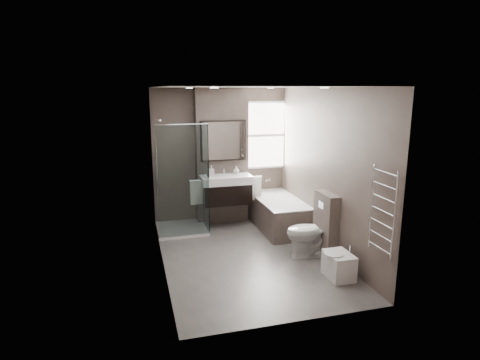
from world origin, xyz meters
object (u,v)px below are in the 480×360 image
object	(u,v)px
toilet	(311,232)
bidet	(339,265)
bathtub	(278,212)
vanity	(226,189)

from	to	relation	value
toilet	bidet	distance (m)	0.83
bathtub	toilet	bearing A→B (deg)	-88.08
vanity	toilet	world-z (taller)	vanity
bathtub	bidet	xyz separation A→B (m)	(0.09, -2.14, -0.13)
vanity	toilet	distance (m)	1.96
bathtub	toilet	world-z (taller)	toilet
toilet	bidet	xyz separation A→B (m)	(0.04, -0.80, -0.20)
vanity	bathtub	size ratio (longest dim) A/B	0.59
toilet	bidet	size ratio (longest dim) A/B	1.68
vanity	bathtub	bearing A→B (deg)	-19.37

